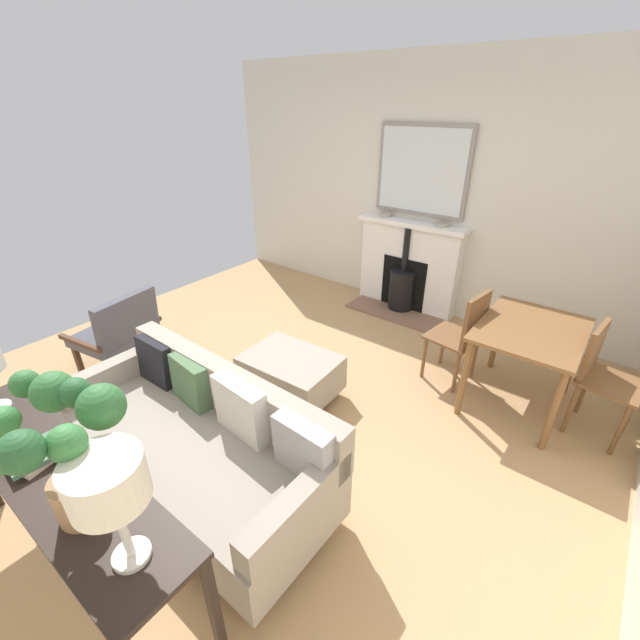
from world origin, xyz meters
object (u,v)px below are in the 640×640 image
object	(u,v)px
dining_table	(529,340)
table_lamp_far_end	(108,485)
dining_chair_by_back_wall	(601,372)
console_table	(58,482)
fireplace	(407,271)
sofa	(200,441)
mantel_bowl_far	(442,224)
book_stack	(39,453)
mantel_bowl_near	(385,214)
dining_chair_near_fireplace	(463,332)
armchair_accent	(119,330)
potted_plant	(63,440)
ottoman	(291,373)

from	to	relation	value
dining_table	table_lamp_far_end	bearing A→B (deg)	-14.41
dining_chair_by_back_wall	console_table	bearing A→B (deg)	-33.73
fireplace	sofa	xyz separation A→B (m)	(3.19, 0.18, -0.13)
fireplace	mantel_bowl_far	size ratio (longest dim) A/B	8.76
mantel_bowl_far	book_stack	bearing A→B (deg)	-3.98
fireplace	mantel_bowl_near	xyz separation A→B (m)	(-0.02, -0.35, 0.62)
dining_table	dining_chair_near_fireplace	xyz separation A→B (m)	(0.01, -0.50, -0.10)
mantel_bowl_far	armchair_accent	distance (m)	3.40
armchair_accent	potted_plant	size ratio (longest dim) A/B	1.27
fireplace	ottoman	world-z (taller)	fireplace
sofa	book_stack	size ratio (longest dim) A/B	7.06
potted_plant	dining_table	size ratio (longest dim) A/B	0.66
ottoman	potted_plant	distance (m)	2.09
book_stack	dining_chair_by_back_wall	distance (m)	3.54
table_lamp_far_end	dining_table	xyz separation A→B (m)	(-2.87, 0.74, -0.53)
mantel_bowl_far	dining_table	bearing A→B (deg)	48.76
armchair_accent	ottoman	bearing A→B (deg)	113.50
armchair_accent	dining_chair_near_fireplace	world-z (taller)	dining_chair_near_fireplace
sofa	ottoman	xyz separation A→B (m)	(-1.03, -0.13, -0.11)
sofa	dining_chair_near_fireplace	world-z (taller)	dining_chair_near_fireplace
potted_plant	console_table	bearing A→B (deg)	-90.66
ottoman	console_table	xyz separation A→B (m)	(1.79, 0.13, 0.44)
mantel_bowl_far	potted_plant	bearing A→B (deg)	3.12
mantel_bowl_near	table_lamp_far_end	world-z (taller)	table_lamp_far_end
ottoman	armchair_accent	world-z (taller)	armchair_accent
sofa	armchair_accent	distance (m)	1.67
mantel_bowl_far	dining_table	size ratio (longest dim) A/B	0.15
console_table	table_lamp_far_end	size ratio (longest dim) A/B	3.68
mantel_bowl_far	armchair_accent	xyz separation A→B (m)	(2.82, -1.78, -0.65)
fireplace	dining_chair_near_fireplace	distance (m)	1.54
table_lamp_far_end	dining_chair_by_back_wall	bearing A→B (deg)	156.59
fireplace	book_stack	bearing A→B (deg)	0.86
mantel_bowl_far	mantel_bowl_near	bearing A→B (deg)	-90.00
armchair_accent	console_table	size ratio (longest dim) A/B	0.44
dining_chair_near_fireplace	book_stack	bearing A→B (deg)	-19.76
mantel_bowl_far	console_table	world-z (taller)	mantel_bowl_far
fireplace	dining_chair_by_back_wall	xyz separation A→B (m)	(1.07, 2.10, 0.05)
table_lamp_far_end	potted_plant	world-z (taller)	potted_plant
dining_table	mantel_bowl_far	bearing A→B (deg)	-131.24
ottoman	dining_table	xyz separation A→B (m)	(-1.08, 1.54, 0.38)
potted_plant	table_lamp_far_end	bearing A→B (deg)	90.83
ottoman	potted_plant	size ratio (longest dim) A/B	1.26
armchair_accent	potted_plant	world-z (taller)	potted_plant
book_stack	dining_chair_near_fireplace	xyz separation A→B (m)	(-2.86, 1.03, -0.28)
sofa	book_stack	bearing A→B (deg)	-8.98
fireplace	console_table	world-z (taller)	fireplace
armchair_accent	dining_chair_by_back_wall	xyz separation A→B (m)	(-1.73, 3.54, 0.09)
book_stack	sofa	bearing A→B (deg)	171.02
console_table	mantel_bowl_far	bearing A→B (deg)	177.69
sofa	book_stack	world-z (taller)	book_stack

